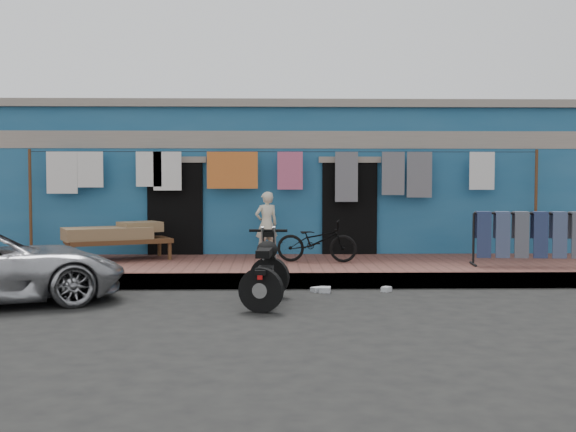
# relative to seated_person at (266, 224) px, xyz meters

# --- Properties ---
(ground) EXTENTS (80.00, 80.00, 0.00)m
(ground) POSITION_rel_seated_person_xyz_m (0.37, -3.96, -0.89)
(ground) COLOR black
(ground) RESTS_ON ground
(sidewalk) EXTENTS (28.00, 3.00, 0.25)m
(sidewalk) POSITION_rel_seated_person_xyz_m (0.37, -0.96, -0.76)
(sidewalk) COLOR brown
(sidewalk) RESTS_ON ground
(curb) EXTENTS (28.00, 0.10, 0.25)m
(curb) POSITION_rel_seated_person_xyz_m (0.37, -2.41, -0.76)
(curb) COLOR gray
(curb) RESTS_ON ground
(building) EXTENTS (12.20, 5.20, 3.36)m
(building) POSITION_rel_seated_person_xyz_m (0.37, 3.03, 0.80)
(building) COLOR #1D5683
(building) RESTS_ON ground
(clothesline) EXTENTS (10.06, 0.06, 2.10)m
(clothesline) POSITION_rel_seated_person_xyz_m (-0.03, 0.29, 0.93)
(clothesline) COLOR brown
(clothesline) RESTS_ON sidewalk
(seated_person) EXTENTS (0.54, 0.45, 1.27)m
(seated_person) POSITION_rel_seated_person_xyz_m (0.00, 0.00, 0.00)
(seated_person) COLOR beige
(seated_person) RESTS_ON sidewalk
(bicycle) EXTENTS (1.51, 0.73, 0.94)m
(bicycle) POSITION_rel_seated_person_xyz_m (0.93, -0.84, -0.17)
(bicycle) COLOR black
(bicycle) RESTS_ON sidewalk
(motorcycle) EXTENTS (0.84, 1.69, 1.03)m
(motorcycle) POSITION_rel_seated_person_xyz_m (0.01, -3.84, -0.37)
(motorcycle) COLOR black
(motorcycle) RESTS_ON ground
(charpoy) EXTENTS (2.70, 2.43, 0.67)m
(charpoy) POSITION_rel_seated_person_xyz_m (-2.77, -0.43, -0.30)
(charpoy) COLOR brown
(charpoy) RESTS_ON sidewalk
(jeans_rack) EXTENTS (2.11, 0.76, 0.98)m
(jeans_rack) POSITION_rel_seated_person_xyz_m (4.61, -1.49, -0.15)
(jeans_rack) COLOR black
(jeans_rack) RESTS_ON sidewalk
(litter_a) EXTENTS (0.22, 0.21, 0.08)m
(litter_a) POSITION_rel_seated_person_xyz_m (0.81, -2.76, -0.85)
(litter_a) COLOR silver
(litter_a) RESTS_ON ground
(litter_b) EXTENTS (0.19, 0.20, 0.08)m
(litter_b) POSITION_rel_seated_person_xyz_m (1.89, -2.76, -0.85)
(litter_b) COLOR silver
(litter_b) RESTS_ON ground
(litter_c) EXTENTS (0.20, 0.24, 0.09)m
(litter_c) POSITION_rel_seated_person_xyz_m (0.93, -2.81, -0.84)
(litter_c) COLOR silver
(litter_c) RESTS_ON ground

